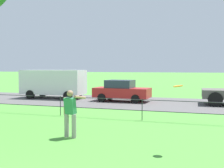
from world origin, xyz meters
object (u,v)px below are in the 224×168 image
frisbee (178,86)px  car_red_right (121,91)px  panel_van_far_left (53,82)px  person_thrower (70,112)px

frisbee → car_red_right: (-5.08, 11.34, -1.11)m
frisbee → panel_van_far_left: bearing=132.8°
panel_van_far_left → car_red_right: 5.77m
panel_van_far_left → car_red_right: panel_van_far_left is taller
car_red_right → frisbee: bearing=-65.9°
person_thrower → car_red_right: person_thrower is taller
person_thrower → car_red_right: bearing=97.4°
frisbee → panel_van_far_left: 15.91m
person_thrower → panel_van_far_left: size_ratio=0.32×
person_thrower → car_red_right: 10.92m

